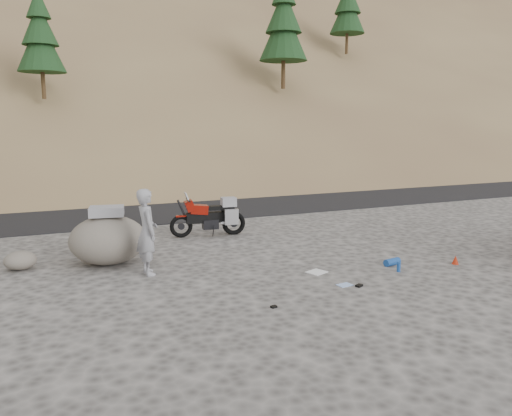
{
  "coord_description": "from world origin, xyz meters",
  "views": [
    {
      "loc": [
        -4.51,
        -9.71,
        3.1
      ],
      "look_at": [
        0.57,
        1.79,
        1.0
      ],
      "focal_mm": 35.0,
      "sensor_mm": 36.0,
      "label": 1
    }
  ],
  "objects": [
    {
      "name": "gear_blue_mat",
      "position": [
        2.62,
        -1.09,
        0.08
      ],
      "size": [
        0.43,
        0.23,
        0.16
      ],
      "primitive_type": "cylinder",
      "rotation": [
        0.0,
        1.57,
        0.18
      ],
      "color": "#17438F",
      "rests_on": "ground"
    },
    {
      "name": "man",
      "position": [
        -2.49,
        0.47,
        0.0
      ],
      "size": [
        0.46,
        0.68,
        1.81
      ],
      "primitive_type": "imported",
      "rotation": [
        0.0,
        0.0,
        1.61
      ],
      "color": "gray",
      "rests_on": "ground"
    },
    {
      "name": "small_rock",
      "position": [
        -4.96,
        1.91,
        0.2
      ],
      "size": [
        0.81,
        0.77,
        0.4
      ],
      "rotation": [
        0.0,
        0.0,
        0.28
      ],
      "color": "#56504A",
      "rests_on": "ground"
    },
    {
      "name": "gear_funnel",
      "position": [
        3.99,
        -1.58,
        0.1
      ],
      "size": [
        0.19,
        0.19,
        0.2
      ],
      "primitive_type": "cone",
      "rotation": [
        0.0,
        0.0,
        -0.29
      ],
      "color": "#B4240C",
      "rests_on": "ground"
    },
    {
      "name": "ground",
      "position": [
        0.0,
        0.0,
        0.0
      ],
      "size": [
        140.0,
        140.0,
        0.0
      ],
      "primitive_type": "plane",
      "color": "#44413E",
      "rests_on": "ground"
    },
    {
      "name": "motorcycle",
      "position": [
        -0.09,
        3.41,
        0.55
      ],
      "size": [
        2.16,
        0.78,
        1.29
      ],
      "rotation": [
        0.0,
        0.0,
        -0.13
      ],
      "color": "black",
      "rests_on": "ground"
    },
    {
      "name": "gear_blue_cloth",
      "position": [
        0.87,
        -1.84,
        0.01
      ],
      "size": [
        0.31,
        0.24,
        0.01
      ],
      "primitive_type": "cube",
      "rotation": [
        0.0,
        0.0,
        0.12
      ],
      "color": "#9CBCF1",
      "rests_on": "ground"
    },
    {
      "name": "gear_bottle",
      "position": [
        2.43,
        -1.53,
        0.11
      ],
      "size": [
        0.08,
        0.08,
        0.22
      ],
      "primitive_type": "cylinder",
      "rotation": [
        0.0,
        0.0,
        0.08
      ],
      "color": "#17438F",
      "rests_on": "ground"
    },
    {
      "name": "gear_white_cloth",
      "position": [
        0.81,
        -0.87,
        0.01
      ],
      "size": [
        0.48,
        0.45,
        0.01
      ],
      "primitive_type": "cube",
      "rotation": [
        0.0,
        0.0,
        0.36
      ],
      "color": "white",
      "rests_on": "ground"
    },
    {
      "name": "hillside",
      "position": [
        -0.05,
        40.88,
        11.08
      ],
      "size": [
        120.0,
        73.0,
        46.72
      ],
      "color": "brown",
      "rests_on": "ground"
    },
    {
      "name": "road",
      "position": [
        0.0,
        9.0,
        0.0
      ],
      "size": [
        120.0,
        7.0,
        0.05
      ],
      "primitive_type": "cube",
      "color": "black",
      "rests_on": "ground"
    },
    {
      "name": "boulder",
      "position": [
        -3.14,
        1.59,
        0.57
      ],
      "size": [
        2.12,
        1.99,
        1.28
      ],
      "rotation": [
        0.0,
        0.0,
        -0.39
      ],
      "color": "#56504A",
      "rests_on": "ground"
    },
    {
      "name": "gear_glove_a",
      "position": [
        1.07,
        -2.02,
        0.02
      ],
      "size": [
        0.17,
        0.15,
        0.04
      ],
      "primitive_type": "cube",
      "rotation": [
        0.0,
        0.0,
        0.41
      ],
      "color": "black",
      "rests_on": "ground"
    },
    {
      "name": "gear_glove_b",
      "position": [
        -0.93,
        -2.37,
        0.02
      ],
      "size": [
        0.11,
        0.09,
        0.03
      ],
      "primitive_type": "cube",
      "rotation": [
        0.0,
        0.0,
        0.16
      ],
      "color": "black",
      "rests_on": "ground"
    }
  ]
}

